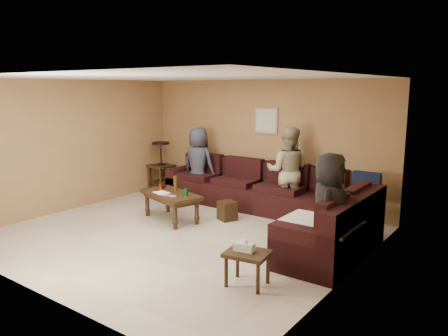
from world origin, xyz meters
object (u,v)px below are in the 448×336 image
at_px(side_table_right, 247,256).
at_px(waste_bin, 227,211).
at_px(person_middle, 288,171).
at_px(coffee_table, 171,197).
at_px(end_table_left, 161,165).
at_px(person_left, 198,164).
at_px(sectional_sofa, 272,203).
at_px(person_right, 329,210).

height_order(side_table_right, waste_bin, side_table_right).
bearing_deg(side_table_right, person_middle, 109.11).
relative_size(coffee_table, end_table_left, 1.18).
relative_size(side_table_right, waste_bin, 1.67).
bearing_deg(coffee_table, side_table_right, -29.02).
distance_m(coffee_table, person_left, 1.60).
relative_size(coffee_table, side_table_right, 2.32).
xyz_separation_m(coffee_table, end_table_left, (-1.77, 1.58, 0.16)).
bearing_deg(sectional_sofa, coffee_table, -145.91).
bearing_deg(end_table_left, side_table_right, -34.73).
relative_size(coffee_table, person_right, 0.87).
relative_size(end_table_left, person_left, 0.73).
xyz_separation_m(side_table_right, person_middle, (-1.01, 2.91, 0.46)).
bearing_deg(person_left, side_table_right, 134.03).
relative_size(side_table_right, person_right, 0.37).
height_order(end_table_left, waste_bin, end_table_left).
distance_m(waste_bin, person_right, 2.50).
height_order(waste_bin, person_left, person_left).
distance_m(coffee_table, waste_bin, 1.04).
xyz_separation_m(person_left, person_right, (3.64, -1.74, -0.00)).
height_order(coffee_table, waste_bin, coffee_table).
xyz_separation_m(sectional_sofa, person_right, (1.59, -1.29, 0.44)).
bearing_deg(coffee_table, person_middle, 44.47).
bearing_deg(side_table_right, person_right, 64.47).
xyz_separation_m(sectional_sofa, end_table_left, (-3.26, 0.57, 0.26)).
relative_size(coffee_table, person_middle, 0.80).
distance_m(sectional_sofa, coffee_table, 1.80).
height_order(end_table_left, person_right, person_right).
bearing_deg(coffee_table, waste_bin, 36.39).
height_order(sectional_sofa, waste_bin, sectional_sofa).
xyz_separation_m(end_table_left, person_right, (4.85, -1.86, 0.17)).
bearing_deg(person_middle, person_right, 110.12).
relative_size(waste_bin, person_left, 0.22).
bearing_deg(end_table_left, coffee_table, -41.73).
distance_m(coffee_table, side_table_right, 2.90).
bearing_deg(coffee_table, end_table_left, 138.27).
height_order(waste_bin, person_right, person_right).
distance_m(coffee_table, person_middle, 2.18).
height_order(side_table_right, person_right, person_right).
relative_size(sectional_sofa, waste_bin, 13.68).
bearing_deg(side_table_right, waste_bin, 130.73).
height_order(coffee_table, person_left, person_left).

